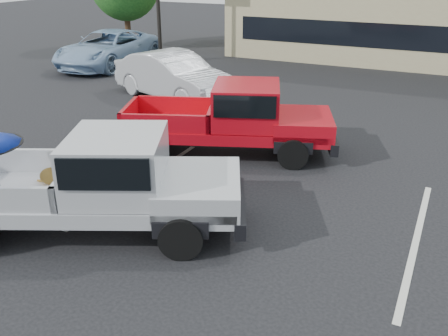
# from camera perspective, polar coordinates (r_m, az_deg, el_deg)

# --- Properties ---
(ground) EXTENTS (90.00, 90.00, 0.00)m
(ground) POSITION_cam_1_polar(r_m,az_deg,el_deg) (8.71, -0.53, -10.05)
(ground) COLOR black
(ground) RESTS_ON ground
(stripe_left) EXTENTS (0.12, 5.00, 0.01)m
(stripe_left) POSITION_cam_1_polar(r_m,az_deg,el_deg) (11.60, -9.55, -1.52)
(stripe_left) COLOR silver
(stripe_left) RESTS_ON ground
(stripe_right) EXTENTS (0.12, 5.00, 0.01)m
(stripe_right) POSITION_cam_1_polar(r_m,az_deg,el_deg) (9.79, 21.09, -7.75)
(stripe_right) COLOR silver
(stripe_right) RESTS_ON ground
(silver_pickup) EXTENTS (5.99, 4.16, 2.06)m
(silver_pickup) POSITION_cam_1_polar(r_m,az_deg,el_deg) (9.27, -13.46, -1.19)
(silver_pickup) COLOR black
(silver_pickup) RESTS_ON ground
(red_pickup) EXTENTS (5.90, 3.75, 1.84)m
(red_pickup) POSITION_cam_1_polar(r_m,az_deg,el_deg) (12.78, 1.81, 5.93)
(red_pickup) COLOR black
(red_pickup) RESTS_ON ground
(silver_sedan) EXTENTS (5.30, 3.31, 1.65)m
(silver_sedan) POSITION_cam_1_polar(r_m,az_deg,el_deg) (18.21, -5.75, 10.42)
(silver_sedan) COLOR #B6B9BE
(silver_sedan) RESTS_ON ground
(blue_suv) EXTENTS (3.02, 5.99, 1.62)m
(blue_suv) POSITION_cam_1_polar(r_m,az_deg,el_deg) (24.46, -13.14, 13.14)
(blue_suv) COLOR #89A9CC
(blue_suv) RESTS_ON ground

